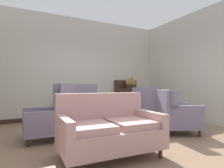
{
  "coord_description": "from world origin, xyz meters",
  "views": [
    {
      "loc": [
        -1.96,
        -3.37,
        1.07
      ],
      "look_at": [
        0.02,
        0.44,
        1.1
      ],
      "focal_mm": 30.53,
      "sensor_mm": 36.0,
      "label": 1
    }
  ],
  "objects": [
    {
      "name": "gramophone",
      "position": [
        1.76,
        2.31,
        1.23
      ],
      "size": [
        0.52,
        0.58,
        0.55
      ],
      "color": "#382319",
      "rests_on": "sideboard"
    },
    {
      "name": "wall_back",
      "position": [
        0.0,
        2.7,
        1.64
      ],
      "size": [
        5.96,
        0.08,
        3.28
      ],
      "primitive_type": "cube",
      "color": "beige",
      "rests_on": "ground"
    },
    {
      "name": "porcelain_vase",
      "position": [
        0.05,
        0.31,
        0.61
      ],
      "size": [
        0.16,
        0.16,
        0.33
      ],
      "color": "#384C93",
      "rests_on": "coffee_table"
    },
    {
      "name": "ground",
      "position": [
        0.0,
        0.0,
        0.0
      ],
      "size": [
        8.11,
        8.11,
        0.0
      ],
      "primitive_type": "plane",
      "color": "#896B51"
    },
    {
      "name": "sideboard",
      "position": [
        1.71,
        2.4,
        0.55
      ],
      "size": [
        0.93,
        0.42,
        1.25
      ],
      "color": "#382319",
      "rests_on": "ground"
    },
    {
      "name": "armchair_back_corner",
      "position": [
        1.27,
        -0.24,
        0.42
      ],
      "size": [
        1.07,
        1.07,
        0.97
      ],
      "rotation": [
        0.0,
        0.0,
        7.41
      ],
      "color": "slate",
      "rests_on": "ground"
    },
    {
      "name": "coffee_table",
      "position": [
        0.06,
        0.34,
        0.39
      ],
      "size": [
        0.86,
        0.86,
        0.47
      ],
      "color": "#382319",
      "rests_on": "ground"
    },
    {
      "name": "side_table",
      "position": [
        0.93,
        1.43,
        0.43
      ],
      "size": [
        0.54,
        0.54,
        0.72
      ],
      "color": "#382319",
      "rests_on": "ground"
    },
    {
      "name": "armchair_near_sideboard",
      "position": [
        -0.34,
        1.76,
        0.44
      ],
      "size": [
        0.93,
        1.03,
        1.1
      ],
      "rotation": [
        0.0,
        0.0,
        3.3
      ],
      "color": "slate",
      "rests_on": "ground"
    },
    {
      "name": "armchair_beside_settee",
      "position": [
        -1.25,
        0.55,
        0.45
      ],
      "size": [
        0.89,
        0.82,
        1.1
      ],
      "rotation": [
        0.0,
        0.0,
        4.7
      ],
      "color": "slate",
      "rests_on": "ground"
    },
    {
      "name": "wall_right",
      "position": [
        2.9,
        0.81,
        1.64
      ],
      "size": [
        0.08,
        3.78,
        3.28
      ],
      "primitive_type": "cube",
      "color": "beige",
      "rests_on": "ground"
    },
    {
      "name": "baseboard_back",
      "position": [
        0.0,
        2.64,
        0.06
      ],
      "size": [
        5.8,
        0.03,
        0.12
      ],
      "primitive_type": "cube",
      "color": "#382319",
      "rests_on": "ground"
    },
    {
      "name": "armchair_far_left",
      "position": [
        1.37,
        0.75,
        0.43
      ],
      "size": [
        1.06,
        1.04,
        1.01
      ],
      "rotation": [
        0.0,
        0.0,
        2.01
      ],
      "color": "slate",
      "rests_on": "ground"
    },
    {
      "name": "settee",
      "position": [
        -0.66,
        -0.78,
        0.39
      ],
      "size": [
        1.52,
        0.93,
        0.94
      ],
      "rotation": [
        0.0,
        0.0,
        -0.04
      ],
      "color": "tan",
      "rests_on": "ground"
    }
  ]
}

